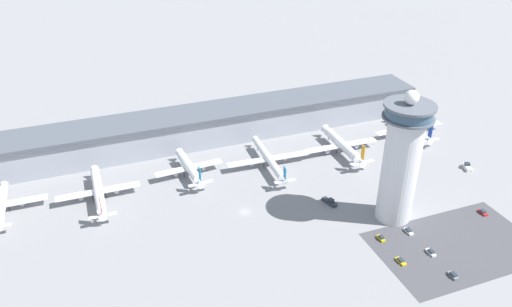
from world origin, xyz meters
The scene contains 19 objects.
ground_plane centered at (0.00, 0.00, 0.00)m, with size 1000.00×1000.00×0.00m, color gray.
terminal_building centered at (0.00, 70.00, 8.89)m, with size 254.32×25.00×17.59m.
control_tower centered at (57.68, -25.17, 28.03)m, with size 19.97×19.97×57.62m.
parking_lot_surface centered at (70.08, -50.49, 0.00)m, with size 64.00×40.00×0.01m, color #424247.
airplane_gate_alpha centered at (-97.47, 36.41, 3.90)m, with size 36.92×34.73×11.37m.
airplane_gate_bravo centered at (-57.77, 31.62, 4.46)m, with size 36.58×41.25×13.08m.
airplane_gate_charlie centered at (-14.96, 37.13, 4.60)m, with size 33.48×34.50×13.48m.
airplane_gate_delta centered at (23.85, 31.53, 4.43)m, with size 42.02×45.57×12.00m.
airplane_gate_echo centered at (64.85, 31.23, 4.59)m, with size 40.33×41.69×14.22m.
airplane_gate_foxtrot centered at (110.43, 36.37, 4.20)m, with size 41.64×35.11×13.45m.
service_truck_catering centered at (37.18, -7.39, 0.95)m, with size 4.51×8.06×2.74m.
service_truck_fuel centered at (114.83, -4.93, 1.09)m, with size 4.60×7.23×3.12m.
service_truck_baggage centered at (65.68, 19.10, 0.84)m, with size 7.16×4.73×2.45m.
car_maroon_suv centered at (95.32, -37.17, 0.57)m, with size 2.11×4.55×1.47m.
car_green_van centered at (57.33, -64.02, 0.62)m, with size 1.99×4.43×1.59m.
car_yellow_taxi centered at (57.68, -36.75, 0.59)m, with size 1.92×4.71×1.52m.
car_blue_compact centered at (57.86, -50.73, 0.59)m, with size 1.80×4.59×1.53m.
car_silver_sedan centered at (44.16, -50.78, 0.52)m, with size 2.04×4.78×1.36m.
car_grey_coupe centered at (44.67, -36.66, 0.62)m, with size 1.81×4.21×1.60m.
Camera 1 is at (-57.32, -165.53, 127.73)m, focal length 35.00 mm.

